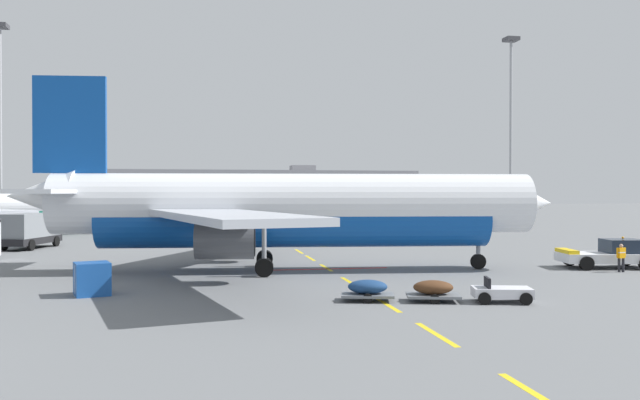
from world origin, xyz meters
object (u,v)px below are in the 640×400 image
airliner_foreground (287,209)px  ground_crew_worker (621,256)px  uld_cargo_container (92,279)px  pushback_tug (610,254)px  apron_light_mast_far (511,111)px  apron_light_mast_near (0,104)px  baggage_train (434,290)px  fuel_service_truck (30,230)px

airliner_foreground → ground_crew_worker: size_ratio=19.71×
uld_cargo_container → airliner_foreground: bearing=37.1°
pushback_tug → apron_light_mast_far: 47.94m
airliner_foreground → apron_light_mast_near: apron_light_mast_near is taller
baggage_train → fuel_service_truck: bearing=127.5°
airliner_foreground → baggage_train: bearing=-68.2°
fuel_service_truck → ground_crew_worker: size_ratio=4.18×
pushback_tug → apron_light_mast_near: bearing=138.9°
airliner_foreground → baggage_train: airliner_foreground is taller
airliner_foreground → uld_cargo_container: airliner_foreground is taller
baggage_train → uld_cargo_container: 16.43m
pushback_tug → baggage_train: (-16.18, -10.60, -0.38)m
baggage_train → uld_cargo_container: bearing=163.1°
pushback_tug → fuel_service_truck: fuel_service_truck is taller
airliner_foreground → baggage_train: 14.20m
baggage_train → uld_cargo_container: size_ratio=4.40×
baggage_train → apron_light_mast_far: size_ratio=0.34×
airliner_foreground → fuel_service_truck: size_ratio=4.72×
pushback_tug → baggage_train: 19.34m
airliner_foreground → apron_light_mast_far: apron_light_mast_far is taller
pushback_tug → airliner_foreground: bearing=174.1°
fuel_service_truck → baggage_train: 41.83m
fuel_service_truck → baggage_train: size_ratio=0.85×
pushback_tug → fuel_service_truck: 47.37m
ground_crew_worker → uld_cargo_container: size_ratio=0.89×
fuel_service_truck → uld_cargo_container: bearing=-71.1°
fuel_service_truck → apron_light_mast_far: (56.16, 20.54, 14.37)m
uld_cargo_container → apron_light_mast_near: size_ratio=0.08×
airliner_foreground → ground_crew_worker: (20.60, -4.35, -2.93)m
uld_cargo_container → apron_light_mast_far: size_ratio=0.08×
pushback_tug → apron_light_mast_far: size_ratio=0.25×
apron_light_mast_near → pushback_tug: bearing=-41.1°
airliner_foreground → ground_crew_worker: 21.26m
fuel_service_truck → apron_light_mast_far: 61.50m
ground_crew_worker → apron_light_mast_far: bearing=71.4°
airliner_foreground → pushback_tug: 21.64m
ground_crew_worker → apron_light_mast_near: size_ratio=0.07×
airliner_foreground → apron_light_mast_far: size_ratio=1.35×
uld_cargo_container → apron_light_mast_near: (-18.02, 49.39, 14.66)m
ground_crew_worker → apron_light_mast_near: 68.71m
apron_light_mast_near → apron_light_mast_far: size_ratio=0.96×
ground_crew_worker → pushback_tug: bearing=71.9°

